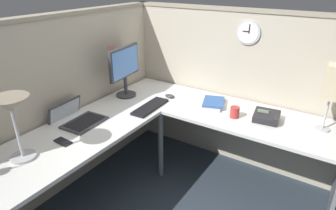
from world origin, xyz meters
TOP-DOWN VIEW (x-y plane):
  - ground_plane at (0.00, 0.00)m, footprint 6.80×6.80m
  - cubicle_wall_back at (-0.36, 0.87)m, footprint 2.57×0.12m
  - cubicle_wall_right at (0.87, -0.27)m, footprint 0.12×2.37m
  - desk at (-0.15, -0.05)m, footprint 2.35×2.15m
  - monitor at (0.25, 0.64)m, footprint 0.46×0.20m
  - laptop at (-0.40, 0.64)m, footprint 0.36×0.40m
  - keyboard at (0.14, 0.26)m, footprint 0.44×0.16m
  - computer_mouse at (0.45, 0.24)m, footprint 0.06×0.10m
  - desk_lamp_dome at (-0.96, 0.51)m, footprint 0.24×0.24m
  - cell_phone at (-0.69, 0.45)m, footprint 0.08×0.15m
  - office_phone at (0.46, -0.72)m, footprint 0.21×0.23m
  - book_stack at (0.51, -0.20)m, footprint 0.33×0.27m
  - desk_lamp_paper at (0.56, -1.13)m, footprint 0.13×0.13m
  - coffee_mug at (0.38, -0.46)m, footprint 0.08×0.08m
  - wall_clock at (0.82, -0.37)m, footprint 0.04×0.22m
  - pinned_note_leftmost at (0.27, 0.82)m, footprint 0.09×0.00m

SIDE VIEW (x-z plane):
  - ground_plane at x=0.00m, z-range 0.00..0.00m
  - desk at x=-0.15m, z-range 0.27..1.00m
  - cell_phone at x=-0.69m, z-range 0.73..0.74m
  - keyboard at x=0.14m, z-range 0.73..0.75m
  - computer_mouse at x=0.45m, z-range 0.73..0.76m
  - book_stack at x=0.51m, z-range 0.73..0.77m
  - laptop at x=-0.40m, z-range 0.65..0.86m
  - office_phone at x=0.46m, z-range 0.71..0.82m
  - coffee_mug at x=0.38m, z-range 0.73..0.83m
  - cubicle_wall_back at x=-0.36m, z-range 0.00..1.58m
  - cubicle_wall_right at x=0.87m, z-range 0.00..1.58m
  - monitor at x=0.25m, z-range 0.77..1.27m
  - desk_lamp_dome at x=-0.96m, z-range 0.87..1.32m
  - desk_lamp_paper at x=0.56m, z-range 0.85..1.38m
  - pinned_note_leftmost at x=0.27m, z-range 1.16..1.22m
  - wall_clock at x=0.82m, z-range 1.27..1.49m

